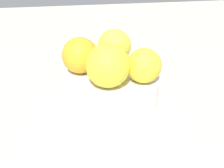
% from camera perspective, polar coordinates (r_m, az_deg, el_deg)
% --- Properties ---
extents(ground_plane, '(1.10, 1.10, 0.02)m').
position_cam_1_polar(ground_plane, '(0.60, 0.00, -2.94)').
color(ground_plane, '#BCB29E').
extents(fruit_bowl, '(0.18, 0.18, 0.04)m').
position_cam_1_polar(fruit_bowl, '(0.58, 0.00, -0.46)').
color(fruit_bowl, silver).
rests_on(fruit_bowl, ground_plane).
extents(orange_in_bowl_0, '(0.08, 0.08, 0.08)m').
position_cam_1_polar(orange_in_bowl_0, '(0.52, -0.76, 3.45)').
color(orange_in_bowl_0, yellow).
rests_on(orange_in_bowl_0, fruit_bowl).
extents(orange_in_bowl_1, '(0.07, 0.07, 0.07)m').
position_cam_1_polar(orange_in_bowl_1, '(0.57, -5.95, 5.31)').
color(orange_in_bowl_1, '#F9A823').
rests_on(orange_in_bowl_1, fruit_bowl).
extents(orange_in_bowl_2, '(0.07, 0.07, 0.07)m').
position_cam_1_polar(orange_in_bowl_2, '(0.61, 0.45, 7.08)').
color(orange_in_bowl_2, yellow).
rests_on(orange_in_bowl_2, fruit_bowl).
extents(orange_in_bowl_3, '(0.06, 0.06, 0.06)m').
position_cam_1_polar(orange_in_bowl_3, '(0.54, 5.95, 3.42)').
color(orange_in_bowl_3, yellow).
rests_on(orange_in_bowl_3, fruit_bowl).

